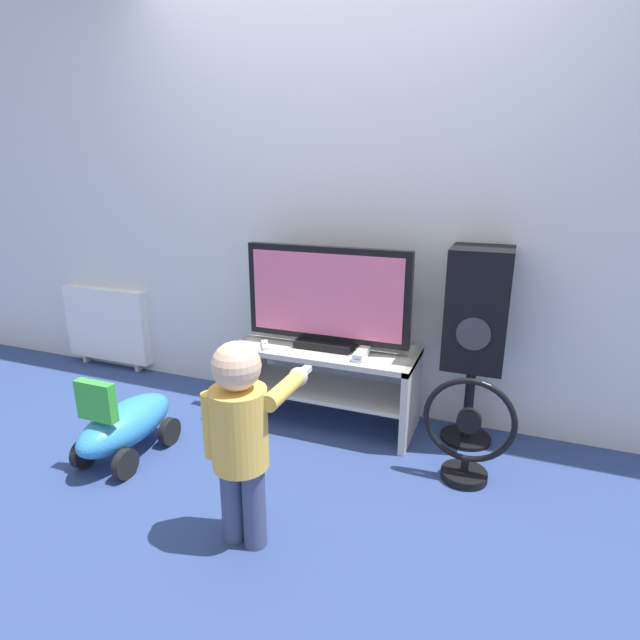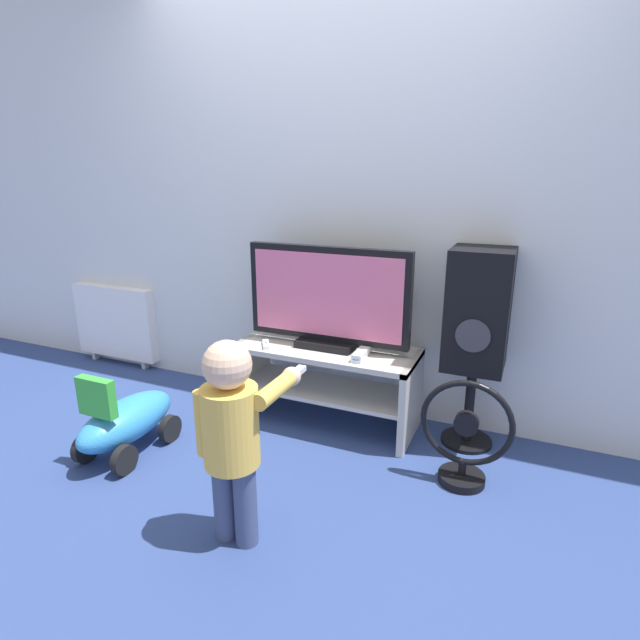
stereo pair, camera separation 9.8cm
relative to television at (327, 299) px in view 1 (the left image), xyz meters
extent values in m
plane|color=navy|center=(0.00, -0.23, -0.74)|extent=(16.00, 16.00, 0.00)
cube|color=silver|center=(0.00, 0.27, 0.56)|extent=(10.00, 0.06, 2.60)
cube|color=beige|center=(0.00, -0.02, -0.29)|extent=(1.03, 0.42, 0.03)
cube|color=beige|center=(0.00, -0.02, -0.53)|extent=(0.99, 0.38, 0.02)
cube|color=beige|center=(-0.50, -0.02, -0.51)|extent=(0.04, 0.42, 0.46)
cube|color=beige|center=(0.50, -0.02, -0.51)|extent=(0.04, 0.42, 0.46)
cube|color=black|center=(0.00, 0.00, -0.26)|extent=(0.33, 0.20, 0.04)
cube|color=black|center=(0.00, 0.00, 0.03)|extent=(0.93, 0.05, 0.52)
cube|color=#D8668C|center=(0.00, -0.03, 0.03)|extent=(0.86, 0.01, 0.45)
cube|color=white|center=(0.24, -0.10, -0.26)|extent=(0.05, 0.16, 0.04)
cube|color=#3F8CE5|center=(0.24, -0.19, -0.26)|extent=(0.03, 0.00, 0.01)
cube|color=white|center=(-0.32, -0.14, -0.27)|extent=(0.10, 0.13, 0.02)
cylinder|color=#337FD8|center=(-0.32, -0.14, -0.25)|extent=(0.01, 0.01, 0.00)
cylinder|color=#3F4C72|center=(0.01, -1.06, -0.56)|extent=(0.09, 0.09, 0.34)
cylinder|color=#3F4C72|center=(0.10, -1.06, -0.56)|extent=(0.09, 0.09, 0.34)
cylinder|color=#E5B74C|center=(0.05, -1.06, -0.24)|extent=(0.21, 0.21, 0.31)
sphere|color=beige|center=(0.05, -1.06, 0.01)|extent=(0.18, 0.18, 0.18)
cylinder|color=#E5B74C|center=(-0.07, -1.06, -0.25)|extent=(0.07, 0.07, 0.26)
cylinder|color=#E5B74C|center=(0.18, -0.93, -0.12)|extent=(0.07, 0.26, 0.07)
sphere|color=beige|center=(0.18, -0.80, -0.12)|extent=(0.08, 0.08, 0.08)
cube|color=white|center=(0.18, -0.76, -0.12)|extent=(0.03, 0.13, 0.02)
cylinder|color=black|center=(0.79, 0.07, -0.73)|extent=(0.27, 0.27, 0.02)
cylinder|color=black|center=(0.79, 0.07, -0.52)|extent=(0.05, 0.05, 0.44)
cube|color=black|center=(0.79, 0.07, 0.01)|extent=(0.30, 0.30, 0.61)
cylinder|color=#38383D|center=(0.79, -0.08, -0.08)|extent=(0.16, 0.01, 0.16)
cylinder|color=black|center=(0.82, -0.31, -0.72)|extent=(0.22, 0.22, 0.04)
cylinder|color=black|center=(0.82, -0.31, -0.66)|extent=(0.04, 0.04, 0.07)
torus|color=black|center=(0.82, -0.31, -0.43)|extent=(0.42, 0.03, 0.42)
cylinder|color=black|center=(0.82, -0.31, -0.43)|extent=(0.11, 0.05, 0.11)
ellipsoid|color=#338CD1|center=(-0.81, -0.73, -0.56)|extent=(0.26, 0.60, 0.21)
cube|color=green|center=(-0.81, -0.89, -0.36)|extent=(0.20, 0.05, 0.19)
cylinder|color=black|center=(-0.94, -0.56, -0.66)|extent=(0.04, 0.15, 0.15)
cylinder|color=black|center=(-0.68, -0.56, -0.66)|extent=(0.04, 0.15, 0.15)
cylinder|color=black|center=(-0.94, -0.89, -0.66)|extent=(0.04, 0.15, 0.15)
cylinder|color=black|center=(-0.68, -0.89, -0.66)|extent=(0.04, 0.15, 0.15)
cube|color=white|center=(-1.80, 0.20, -0.41)|extent=(0.71, 0.08, 0.54)
cube|color=silver|center=(-2.05, 0.20, -0.71)|extent=(0.03, 0.05, 0.06)
cube|color=silver|center=(-1.55, 0.20, -0.71)|extent=(0.03, 0.05, 0.06)
camera|label=1|loc=(0.93, -2.48, 0.67)|focal=28.00mm
camera|label=2|loc=(1.02, -2.44, 0.67)|focal=28.00mm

